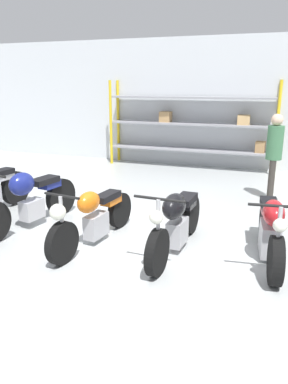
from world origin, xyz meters
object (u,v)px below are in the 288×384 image
at_px(motorcycle_black, 176,221).
at_px(motorcycle_red, 271,230).
at_px(motorcycle_orange, 93,216).
at_px(person_browsing, 274,150).
at_px(motorcycle_blue, 29,199).
at_px(shelving_rack, 194,124).

relative_size(motorcycle_black, motorcycle_red, 1.05).
distance_m(motorcycle_orange, motorcycle_red, 2.55).
bearing_deg(person_browsing, motorcycle_blue, 38.38).
relative_size(motorcycle_blue, person_browsing, 1.25).
relative_size(shelving_rack, motorcycle_black, 2.22).
distance_m(motorcycle_black, person_browsing, 3.39).
height_order(motorcycle_blue, person_browsing, person_browsing).
bearing_deg(motorcycle_blue, shelving_rack, 174.60).
bearing_deg(motorcycle_blue, person_browsing, 138.83).
bearing_deg(motorcycle_black, person_browsing, 162.16).
height_order(motorcycle_orange, motorcycle_red, motorcycle_red).
height_order(motorcycle_blue, motorcycle_black, motorcycle_blue).
relative_size(motorcycle_orange, motorcycle_red, 1.04).
distance_m(motorcycle_blue, person_browsing, 4.86).
height_order(motorcycle_black, motorcycle_red, motorcycle_black).
distance_m(motorcycle_blue, motorcycle_orange, 1.34).
height_order(shelving_rack, motorcycle_blue, shelving_rack).
distance_m(motorcycle_red, person_browsing, 2.96).
bearing_deg(motorcycle_black, motorcycle_red, 102.94).
xyz_separation_m(motorcycle_black, person_browsing, (1.22, 3.10, 0.59)).
relative_size(motorcycle_blue, motorcycle_red, 1.09).
bearing_deg(motorcycle_orange, motorcycle_red, 105.65).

